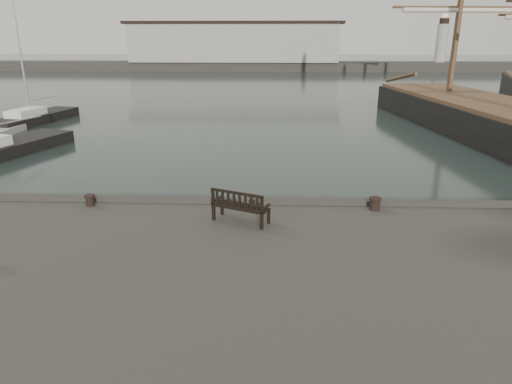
% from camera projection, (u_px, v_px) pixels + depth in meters
% --- Properties ---
extents(ground, '(400.00, 400.00, 0.00)m').
position_uv_depth(ground, '(235.00, 241.00, 16.97)').
color(ground, black).
rests_on(ground, ground).
extents(breakwater, '(140.00, 9.50, 12.20)m').
position_uv_depth(breakwater, '(249.00, 51.00, 102.82)').
color(breakwater, '#383530').
rests_on(breakwater, ground).
extents(bench, '(1.93, 1.32, 1.05)m').
position_uv_depth(bench, '(240.00, 212.00, 14.53)').
color(bench, black).
rests_on(bench, quay).
extents(bollard_left, '(0.37, 0.37, 0.39)m').
position_uv_depth(bollard_left, '(90.00, 200.00, 16.01)').
color(bollard_left, black).
rests_on(bollard_left, quay).
extents(bollard_right, '(0.53, 0.53, 0.44)m').
position_uv_depth(bollard_right, '(375.00, 204.00, 15.60)').
color(bollard_right, black).
rests_on(bollard_right, quay).
extents(yacht_d, '(4.20, 9.93, 12.10)m').
position_uv_depth(yacht_d, '(35.00, 121.00, 40.24)').
color(yacht_d, black).
rests_on(yacht_d, ground).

